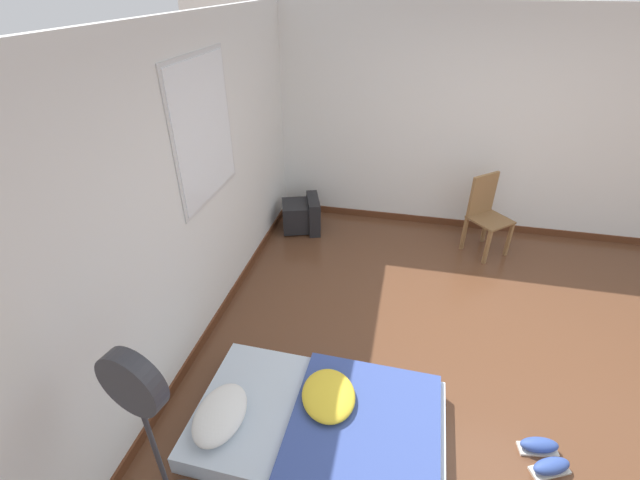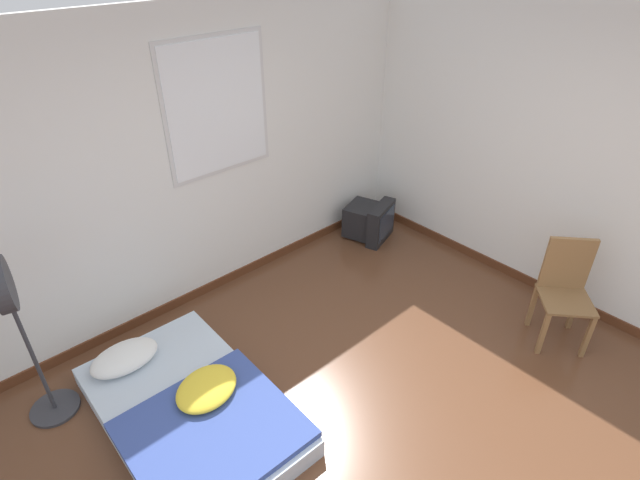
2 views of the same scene
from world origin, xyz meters
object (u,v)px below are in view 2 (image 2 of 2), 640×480
Objects in this scene: wooden_chair at (565,284)px; crt_tv at (369,221)px; mattress_bed at (189,408)px; standing_fan at (15,314)px.

crt_tv is at bearing 90.33° from wooden_chair.
wooden_chair is at bearing -25.40° from mattress_bed.
wooden_chair is at bearing -89.67° from crt_tv.
standing_fan reaches higher than crt_tv.
standing_fan is at bearing -178.58° from crt_tv.
crt_tv is 0.42× the size of standing_fan.
standing_fan reaches higher than wooden_chair.
wooden_chair reaches higher than crt_tv.
crt_tv is 0.62× the size of wooden_chair.
crt_tv reaches higher than mattress_bed.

